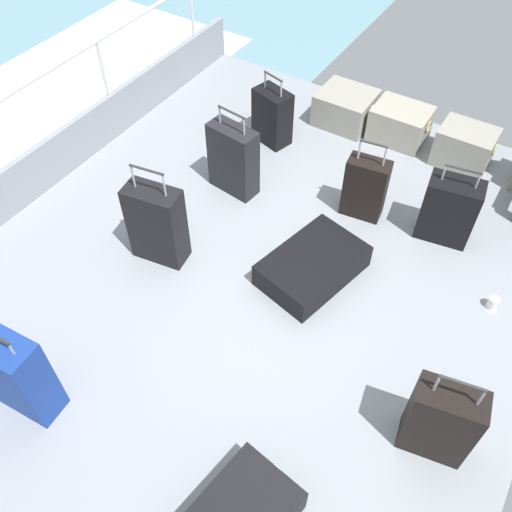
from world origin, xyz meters
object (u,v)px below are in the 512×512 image
cargo_crate_2 (464,147)px  suitcase_4 (157,224)px  paper_cup (493,303)px  suitcase_1 (233,159)px  suitcase_0 (313,266)px  suitcase_2 (441,421)px  suitcase_5 (17,374)px  suitcase_3 (449,210)px  cargo_crate_0 (345,108)px  suitcase_6 (365,188)px  cargo_crate_1 (400,124)px  suitcase_7 (272,117)px

cargo_crate_2 → suitcase_4: (-1.70, -2.46, 0.16)m
cargo_crate_2 → paper_cup: bearing=-63.8°
suitcase_1 → paper_cup: suitcase_1 is taller
cargo_crate_2 → suitcase_0: (-0.55, -2.00, -0.08)m
cargo_crate_2 → suitcase_2: size_ratio=0.69×
cargo_crate_2 → suitcase_5: suitcase_5 is taller
paper_cup → suitcase_5: bearing=-134.6°
suitcase_3 → paper_cup: suitcase_3 is taller
suitcase_2 → suitcase_5: bearing=-154.3°
cargo_crate_0 → paper_cup: size_ratio=5.81×
suitcase_5 → suitcase_2: bearing=25.7°
suitcase_6 → cargo_crate_1: bearing=97.0°
cargo_crate_2 → suitcase_1: (-1.65, -1.46, 0.14)m
cargo_crate_2 → suitcase_7: suitcase_7 is taller
suitcase_4 → suitcase_7: suitcase_4 is taller
paper_cup → cargo_crate_0: bearing=142.2°
suitcase_2 → suitcase_3: bearing=107.4°
suitcase_3 → suitcase_1: bearing=-166.6°
suitcase_4 → suitcase_5: size_ratio=1.11×
cargo_crate_0 → suitcase_3: bearing=-36.1°
cargo_crate_0 → suitcase_4: size_ratio=0.64×
suitcase_5 → suitcase_7: size_ratio=1.13×
cargo_crate_2 → cargo_crate_0: bearing=179.8°
cargo_crate_0 → suitcase_0: 2.12m
suitcase_1 → suitcase_5: bearing=-89.1°
suitcase_5 → cargo_crate_1: bearing=76.7°
suitcase_1 → suitcase_6: 1.17m
suitcase_1 → cargo_crate_1: bearing=56.8°
suitcase_2 → suitcase_7: bearing=138.7°
cargo_crate_1 → suitcase_5: size_ratio=0.71×
cargo_crate_0 → suitcase_7: (-0.48, -0.67, 0.11)m
cargo_crate_1 → suitcase_2: (1.40, -2.87, 0.14)m
suitcase_5 → suitcase_4: bearing=93.6°
cargo_crate_1 → cargo_crate_2: cargo_crate_2 is taller
suitcase_3 → paper_cup: bearing=-41.6°
suitcase_2 → suitcase_3: 1.89m
suitcase_3 → suitcase_6: 0.70m
suitcase_5 → paper_cup: size_ratio=8.16×
suitcase_0 → suitcase_7: 1.79m
cargo_crate_1 → suitcase_7: size_ratio=0.80×
suitcase_3 → suitcase_4: (-1.87, -1.43, 0.06)m
suitcase_0 → paper_cup: 1.39m
cargo_crate_0 → suitcase_4: bearing=-100.4°
suitcase_3 → suitcase_6: size_ratio=0.96×
suitcase_4 → suitcase_0: bearing=21.8°
suitcase_0 → suitcase_5: (-1.06, -1.96, 0.25)m
suitcase_0 → suitcase_5: suitcase_5 is taller
cargo_crate_1 → suitcase_5: suitcase_5 is taller
suitcase_2 → suitcase_4: size_ratio=0.87×
suitcase_7 → paper_cup: size_ratio=7.20×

